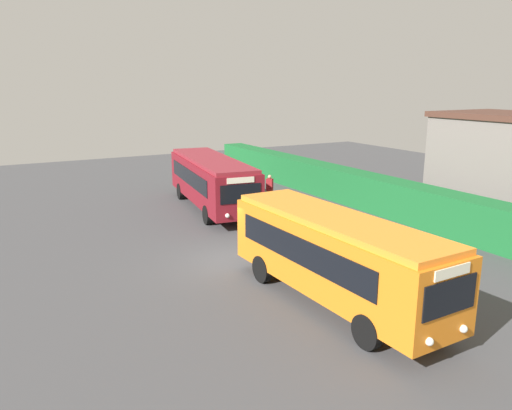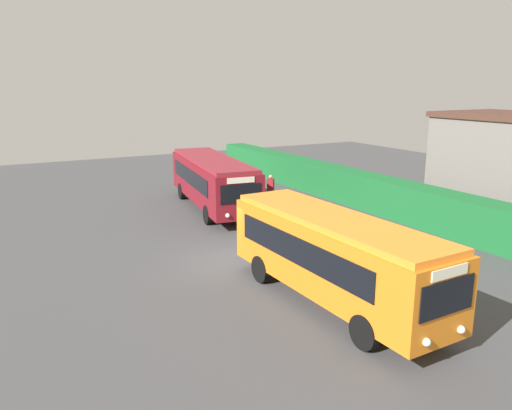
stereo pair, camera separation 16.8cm
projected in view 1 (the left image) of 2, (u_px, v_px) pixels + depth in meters
ground_plane at (238, 260)px, 20.56m from camera, size 64.00×64.00×0.00m
bus_maroon at (212, 180)px, 28.65m from camera, size 10.39×3.90×2.97m
bus_orange at (335, 254)px, 16.14m from camera, size 9.07×2.61×2.98m
person_left at (251, 183)px, 31.87m from camera, size 0.49×0.45×1.69m
person_center at (270, 189)px, 29.90m from camera, size 0.46×0.45×1.80m
hedge_row at (425, 207)px, 25.40m from camera, size 44.00×1.63×1.97m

